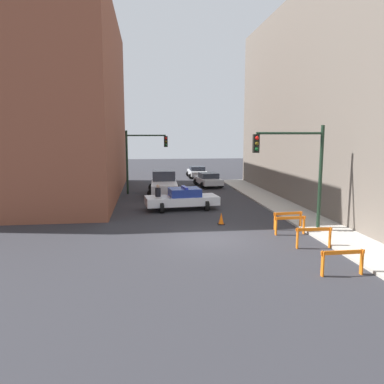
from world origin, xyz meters
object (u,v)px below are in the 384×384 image
object	(u,v)px
barrier_mid	(314,234)
police_car	(182,198)
white_truck	(164,184)
barrier_front	(343,258)
traffic_light_near	(299,161)
parked_car_near	(208,179)
pedestrian_crossing	(158,197)
traffic_cone	(221,219)
barrier_corner	(288,217)
barrier_back	(290,222)
parked_car_mid	(197,172)
traffic_light_far	(140,153)

from	to	relation	value
barrier_mid	police_car	bearing A→B (deg)	117.49
white_truck	barrier_front	size ratio (longest dim) A/B	3.41
traffic_light_near	barrier_mid	xyz separation A→B (m)	(-0.49, -3.05, -2.91)
parked_car_near	pedestrian_crossing	bearing A→B (deg)	-121.42
parked_car_near	barrier_front	bearing A→B (deg)	-93.80
pedestrian_crossing	barrier_front	distance (m)	13.71
traffic_light_near	white_truck	bearing A→B (deg)	116.50
police_car	traffic_cone	xyz separation A→B (m)	(1.69, -4.42, -0.41)
traffic_light_near	parked_car_near	world-z (taller)	traffic_light_near
white_truck	barrier_corner	distance (m)	13.41
barrier_front	traffic_cone	bearing A→B (deg)	108.69
barrier_back	traffic_cone	xyz separation A→B (m)	(-2.93, 2.46, -0.30)
barrier_mid	barrier_corner	size ratio (longest dim) A/B	1.00
parked_car_mid	pedestrian_crossing	distance (m)	18.83
parked_car_near	barrier_mid	world-z (taller)	parked_car_near
police_car	traffic_light_far	bearing A→B (deg)	15.21
traffic_light_far	parked_car_mid	xyz separation A→B (m)	(6.23, 11.06, -2.72)
traffic_light_far	barrier_corner	size ratio (longest dim) A/B	3.26
traffic_light_far	barrier_front	bearing A→B (deg)	-69.84
police_car	pedestrian_crossing	xyz separation A→B (m)	(-1.60, 0.04, 0.14)
parked_car_mid	traffic_cone	bearing A→B (deg)	-94.29
barrier_corner	traffic_cone	distance (m)	3.53
traffic_light_near	white_truck	world-z (taller)	traffic_light_near
pedestrian_crossing	barrier_corner	world-z (taller)	pedestrian_crossing
traffic_light_near	barrier_mid	bearing A→B (deg)	-99.09
traffic_light_near	parked_car_mid	bearing A→B (deg)	94.23
traffic_cone	pedestrian_crossing	bearing A→B (deg)	126.35
traffic_light_near	barrier_back	world-z (taller)	traffic_light_near
traffic_light_far	white_truck	bearing A→B (deg)	-25.27
barrier_back	traffic_light_near	bearing A→B (deg)	49.97
parked_car_mid	traffic_light_near	bearing A→B (deg)	-85.57
police_car	white_truck	xyz separation A→B (m)	(-0.90, 6.23, 0.18)
police_car	barrier_corner	bearing A→B (deg)	-146.12
parked_car_mid	barrier_mid	bearing A→B (deg)	-87.06
barrier_corner	parked_car_mid	bearing A→B (deg)	93.44
traffic_light_far	parked_car_mid	size ratio (longest dim) A/B	1.21
parked_car_near	police_car	bearing A→B (deg)	-114.00
police_car	parked_car_mid	world-z (taller)	police_car
police_car	parked_car_near	xyz separation A→B (m)	(3.50, 10.73, -0.05)
traffic_light_far	white_truck	size ratio (longest dim) A/B	0.95
traffic_light_far	barrier_back	size ratio (longest dim) A/B	3.25
traffic_light_far	police_car	xyz separation A→B (m)	(2.77, -7.12, -2.67)
traffic_light_far	pedestrian_crossing	size ratio (longest dim) A/B	3.13
white_truck	barrier_mid	xyz separation A→B (m)	(5.67, -15.40, -0.29)
barrier_back	parked_car_near	bearing A→B (deg)	93.61
parked_car_near	barrier_back	bearing A→B (deg)	-92.31
police_car	parked_car_near	world-z (taller)	police_car
traffic_light_far	pedestrian_crossing	world-z (taller)	traffic_light_far
parked_car_mid	barrier_back	bearing A→B (deg)	-87.17
barrier_front	traffic_cone	size ratio (longest dim) A/B	2.44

